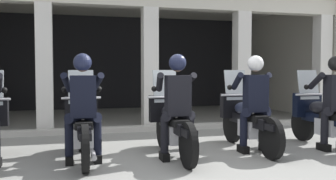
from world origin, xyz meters
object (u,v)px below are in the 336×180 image
(police_officer_left, at_px, (83,99))
(motorcycle_right, at_px, (246,120))
(motorcycle_left, at_px, (83,126))
(police_officer_center, at_px, (177,97))
(motorcycle_center, at_px, (172,124))
(motorcycle_far_right, at_px, (323,118))
(police_officer_far_right, at_px, (335,94))
(police_officer_right, at_px, (255,95))

(police_officer_left, distance_m, motorcycle_right, 2.79)
(motorcycle_left, distance_m, police_officer_center, 1.50)
(motorcycle_left, relative_size, motorcycle_center, 1.00)
(motorcycle_left, xyz_separation_m, motorcycle_far_right, (4.11, -0.18, 0.00))
(motorcycle_left, distance_m, motorcycle_far_right, 4.12)
(motorcycle_far_right, relative_size, police_officer_far_right, 1.29)
(motorcycle_center, height_order, police_officer_far_right, police_officer_far_right)
(motorcycle_center, distance_m, police_officer_center, 0.52)
(police_officer_right, bearing_deg, police_officer_left, -178.88)
(police_officer_right, bearing_deg, motorcycle_left, 175.21)
(police_officer_left, height_order, motorcycle_far_right, police_officer_left)
(police_officer_center, xyz_separation_m, motorcycle_far_right, (2.74, 0.25, -0.44))
(motorcycle_far_right, bearing_deg, police_officer_right, -168.99)
(motorcycle_far_right, xyz_separation_m, police_officer_far_right, (-0.00, -0.28, 0.44))
(motorcycle_far_right, bearing_deg, motorcycle_left, -174.61)
(motorcycle_left, bearing_deg, motorcycle_center, 1.13)
(motorcycle_center, bearing_deg, motorcycle_far_right, 3.23)
(police_officer_left, height_order, motorcycle_center, police_officer_left)
(police_officer_left, xyz_separation_m, motorcycle_right, (2.74, 0.31, -0.44))
(motorcycle_right, bearing_deg, motorcycle_left, -178.88)
(police_officer_right, xyz_separation_m, police_officer_far_right, (1.37, -0.21, 0.00))
(motorcycle_left, xyz_separation_m, police_officer_right, (2.74, -0.25, 0.44))
(motorcycle_right, height_order, police_officer_right, police_officer_right)
(motorcycle_left, relative_size, motorcycle_right, 1.00)
(police_officer_center, height_order, motorcycle_far_right, police_officer_center)
(motorcycle_center, bearing_deg, police_officer_left, -170.13)
(police_officer_far_right, bearing_deg, police_officer_right, 179.23)
(police_officer_left, bearing_deg, motorcycle_left, 96.77)
(police_officer_right, xyz_separation_m, motorcycle_far_right, (1.37, 0.08, -0.44))
(police_officer_right, relative_size, police_officer_far_right, 1.00)
(police_officer_center, xyz_separation_m, police_officer_far_right, (2.74, -0.04, 0.00))
(motorcycle_center, height_order, motorcycle_right, same)
(motorcycle_center, bearing_deg, police_officer_right, -0.67)
(police_officer_center, height_order, motorcycle_right, police_officer_center)
(police_officer_center, distance_m, motorcycle_far_right, 2.79)
(police_officer_center, bearing_deg, police_officer_left, 178.06)
(motorcycle_center, bearing_deg, police_officer_center, -86.29)
(motorcycle_center, bearing_deg, motorcycle_right, 11.14)
(police_officer_center, xyz_separation_m, police_officer_right, (1.37, 0.17, 0.00))
(motorcycle_left, xyz_separation_m, motorcycle_right, (2.74, 0.03, 0.00))
(police_officer_right, height_order, police_officer_far_right, same)
(motorcycle_center, relative_size, motorcycle_far_right, 1.00)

